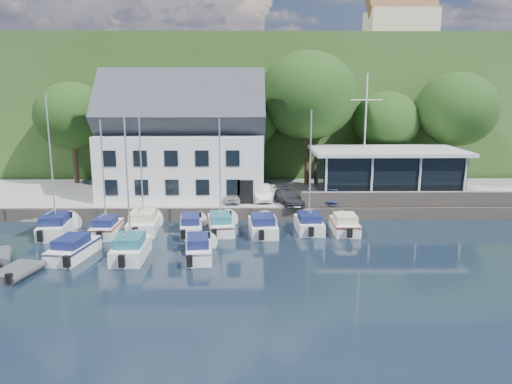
% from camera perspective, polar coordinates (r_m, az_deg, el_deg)
% --- Properties ---
extents(ground, '(180.00, 180.00, 0.00)m').
position_cam_1_polar(ground, '(29.56, 1.56, -8.76)').
color(ground, black).
rests_on(ground, ground).
extents(quay, '(60.00, 13.00, 1.00)m').
position_cam_1_polar(quay, '(46.23, 0.69, -0.54)').
color(quay, gray).
rests_on(quay, ground).
extents(quay_face, '(60.00, 0.30, 1.00)m').
position_cam_1_polar(quay_face, '(39.91, 0.93, -2.54)').
color(quay_face, '#70655A').
rests_on(quay_face, ground).
extents(hillside, '(160.00, 75.00, 16.00)m').
position_cam_1_polar(hillside, '(89.69, -0.04, 10.27)').
color(hillside, '#274A1C').
rests_on(hillside, ground).
extents(field_patch, '(50.00, 30.00, 0.30)m').
position_cam_1_polar(field_patch, '(98.25, 4.74, 15.11)').
color(field_patch, '#546130').
rests_on(field_patch, hillside).
extents(farmhouse, '(10.40, 7.00, 8.20)m').
position_cam_1_polar(farmhouse, '(83.52, 16.14, 18.03)').
color(farmhouse, beige).
rests_on(farmhouse, hillside).
extents(harbor_building, '(14.40, 8.20, 8.70)m').
position_cam_1_polar(harbor_building, '(44.82, -8.28, 5.23)').
color(harbor_building, silver).
rests_on(harbor_building, quay).
extents(club_pavilion, '(13.20, 7.20, 4.10)m').
position_cam_1_polar(club_pavilion, '(45.91, 14.62, 2.22)').
color(club_pavilion, black).
rests_on(club_pavilion, quay).
extents(seawall, '(18.00, 0.50, 1.20)m').
position_cam_1_polar(seawall, '(42.14, 17.45, -0.78)').
color(seawall, '#70655A').
rests_on(seawall, quay).
extents(gangway, '(1.20, 6.00, 1.40)m').
position_cam_1_polar(gangway, '(41.06, -22.73, -3.78)').
color(gangway, silver).
rests_on(gangway, ground).
extents(car_silver, '(2.05, 3.56, 1.14)m').
position_cam_1_polar(car_silver, '(41.91, -3.06, -0.35)').
color(car_silver, '#B1B2B6').
rests_on(car_silver, quay).
extents(car_white, '(1.88, 4.14, 1.32)m').
position_cam_1_polar(car_white, '(42.52, 0.59, -0.04)').
color(car_white, silver).
rests_on(car_white, quay).
extents(car_dgrey, '(2.67, 4.29, 1.16)m').
position_cam_1_polar(car_dgrey, '(41.15, 3.77, -0.58)').
color(car_dgrey, '#2D2D32').
rests_on(car_dgrey, quay).
extents(car_blue, '(2.48, 3.79, 1.21)m').
position_cam_1_polar(car_blue, '(42.13, 8.59, -0.36)').
color(car_blue, '#2E3F8F').
rests_on(car_blue, quay).
extents(flagpole, '(2.53, 0.20, 10.55)m').
position_cam_1_polar(flagpole, '(42.02, 12.33, 5.92)').
color(flagpole, silver).
rests_on(flagpole, quay).
extents(tree_0, '(7.33, 7.33, 10.01)m').
position_cam_1_polar(tree_0, '(52.85, -20.14, 6.33)').
color(tree_0, '#17330F').
rests_on(tree_0, quay).
extents(tree_1, '(8.28, 8.28, 11.31)m').
position_cam_1_polar(tree_1, '(51.27, -11.63, 7.39)').
color(tree_1, '#17330F').
rests_on(tree_1, quay).
extents(tree_2, '(7.35, 7.35, 10.05)m').
position_cam_1_polar(tree_2, '(50.25, -1.23, 6.82)').
color(tree_2, '#17330F').
rests_on(tree_2, quay).
extents(tree_3, '(9.47, 9.47, 12.94)m').
position_cam_1_polar(tree_3, '(49.28, 5.94, 8.35)').
color(tree_3, '#17330F').
rests_on(tree_3, quay).
extents(tree_4, '(6.68, 6.68, 9.12)m').
position_cam_1_polar(tree_4, '(52.34, 14.54, 6.14)').
color(tree_4, '#17330F').
rests_on(tree_4, quay).
extents(tree_5, '(8.01, 8.01, 10.95)m').
position_cam_1_polar(tree_5, '(53.45, 21.80, 6.77)').
color(tree_5, '#17330F').
rests_on(tree_5, quay).
extents(boat_r1_0, '(2.73, 6.13, 9.58)m').
position_cam_1_polar(boat_r1_0, '(37.86, -22.32, 2.42)').
color(boat_r1_0, silver).
rests_on(boat_r1_0, ground).
extents(boat_r1_1, '(1.86, 5.00, 8.28)m').
position_cam_1_polar(boat_r1_1, '(36.72, -17.02, 1.50)').
color(boat_r1_1, silver).
rests_on(boat_r1_1, ground).
extents(boat_r1_2, '(2.57, 5.95, 9.38)m').
position_cam_1_polar(boat_r1_2, '(36.90, -12.99, 2.63)').
color(boat_r1_2, silver).
rests_on(boat_r1_2, ground).
extents(boat_r1_3, '(2.37, 6.13, 1.36)m').
position_cam_1_polar(boat_r1_3, '(36.85, -7.46, -3.56)').
color(boat_r1_3, silver).
rests_on(boat_r1_3, ground).
extents(boat_r1_4, '(2.70, 6.50, 8.35)m').
position_cam_1_polar(boat_r1_4, '(36.22, -4.14, 1.91)').
color(boat_r1_4, silver).
rests_on(boat_r1_4, ground).
extents(boat_r1_5, '(2.45, 5.79, 1.41)m').
position_cam_1_polar(boat_r1_5, '(36.23, 0.79, -3.69)').
color(boat_r1_5, silver).
rests_on(boat_r1_5, ground).
extents(boat_r1_6, '(2.20, 5.39, 8.45)m').
position_cam_1_polar(boat_r1_6, '(36.35, 6.20, 1.99)').
color(boat_r1_6, silver).
rests_on(boat_r1_6, ground).
extents(boat_r1_7, '(1.94, 5.07, 1.40)m').
position_cam_1_polar(boat_r1_7, '(37.13, 10.10, -3.50)').
color(boat_r1_7, silver).
rests_on(boat_r1_7, ground).
extents(boat_r2_0, '(2.88, 6.16, 1.41)m').
position_cam_1_polar(boat_r2_0, '(33.20, -20.16, -5.88)').
color(boat_r2_0, silver).
rests_on(boat_r2_0, ground).
extents(boat_r2_1, '(2.10, 5.77, 9.28)m').
position_cam_1_polar(boat_r2_1, '(31.10, -14.47, 0.79)').
color(boat_r2_1, silver).
rests_on(boat_r2_1, ground).
extents(boat_r2_2, '(2.39, 6.12, 1.41)m').
position_cam_1_polar(boat_r2_2, '(31.53, -6.63, -6.14)').
color(boat_r2_2, silver).
rests_on(boat_r2_2, ground).
extents(dinghy_1, '(2.56, 3.54, 0.75)m').
position_cam_1_polar(dinghy_1, '(31.26, -25.76, -8.08)').
color(dinghy_1, '#3B3C40').
rests_on(dinghy_1, ground).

